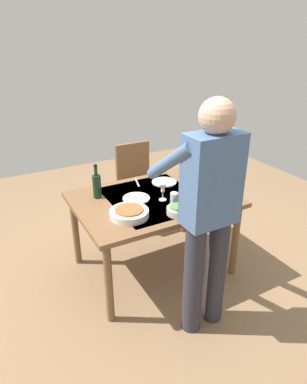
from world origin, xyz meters
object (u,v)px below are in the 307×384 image
wine_glass_left (192,181)px  water_cup_near_left (197,193)px  dining_table (154,205)px  wine_glass_right (163,189)px  person_server (208,210)px  side_bowl_salad (178,210)px  water_cup_near_right (174,198)px  dinner_plate_near (164,182)px  wine_bottle (97,185)px  serving_bowl_pasta (129,213)px  chair_near (137,179)px  dinner_plate_far (136,198)px

wine_glass_left → water_cup_near_left: bearing=80.8°
dining_table → wine_glass_right: bearing=117.9°
person_server → side_bowl_salad: 0.44m
wine_glass_right → side_bowl_salad: wine_glass_right is taller
water_cup_near_right → dinner_plate_near: size_ratio=0.40×
wine_bottle → serving_bowl_pasta: 0.45m
dinner_plate_near → wine_glass_right: bearing=57.9°
dining_table → person_server: (-0.00, 0.74, 0.31)m
wine_glass_left → side_bowl_salad: 0.43m
serving_bowl_pasta → water_cup_near_right: bearing=-175.5°
wine_bottle → water_cup_near_left: wine_bottle is taller
wine_glass_left → water_cup_near_left: size_ratio=1.73×
water_cup_near_left → serving_bowl_pasta: (0.65, 0.03, -0.01)m
wine_glass_left → serving_bowl_pasta: 0.69m
person_server → side_bowl_salad: (-0.02, -0.39, -0.20)m
chair_near → person_server: size_ratio=0.54×
side_bowl_salad → dinner_plate_far: bearing=-66.4°
chair_near → water_cup_near_right: 1.08m
water_cup_near_left → person_server: bearing=60.2°
side_bowl_salad → dinner_plate_near: bearing=-110.0°
dining_table → dinner_plate_near: (-0.24, -0.23, 0.08)m
side_bowl_salad → dinner_plate_near: size_ratio=0.78×
chair_near → person_server: person_server is taller
person_server → side_bowl_salad: size_ratio=9.38×
wine_glass_left → side_bowl_salad: (0.32, 0.28, -0.07)m
side_bowl_salad → wine_glass_right: bearing=-93.4°
wine_glass_left → serving_bowl_pasta: size_ratio=0.50×
dinner_plate_near → dinner_plate_far: same height
wine_glass_right → dinner_plate_far: (0.19, -0.12, -0.10)m
person_server → wine_glass_left: size_ratio=11.19×
dinner_plate_near → dinner_plate_far: bearing=25.9°
wine_glass_left → serving_bowl_pasta: wine_glass_left is taller
dinner_plate_far → wine_glass_right: bearing=146.5°
water_cup_near_left → dinner_plate_far: (0.47, -0.22, -0.04)m
wine_glass_left → water_cup_near_right: 0.27m
serving_bowl_pasta → water_cup_near_left: bearing=-177.7°
serving_bowl_pasta → dinner_plate_far: (-0.18, -0.25, -0.03)m
dining_table → dinner_plate_far: bearing=-16.3°
dining_table → water_cup_near_left: (-0.33, 0.18, 0.12)m
person_server → wine_bottle: size_ratio=5.71×
wine_bottle → side_bowl_salad: wine_bottle is taller
water_cup_near_left → dinner_plate_near: bearing=-77.7°
water_cup_near_right → wine_glass_left: bearing=-156.7°
dining_table → dinner_plate_far: (0.14, -0.04, 0.08)m
person_server → serving_bowl_pasta: size_ratio=5.63×
chair_near → dinner_plate_far: bearing=64.0°
person_server → water_cup_near_right: size_ratio=18.55×
person_server → wine_glass_left: 0.77m
wine_glass_right → dining_table: bearing=-62.1°
water_cup_near_right → side_bowl_salad: water_cup_near_right is taller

